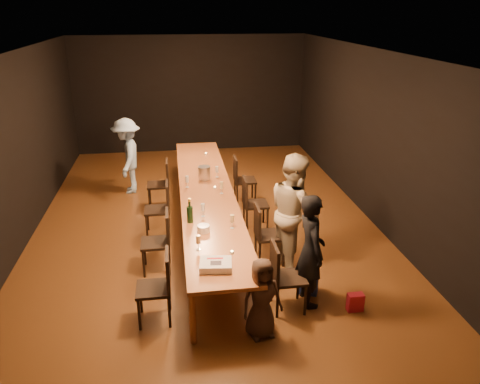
{
  "coord_description": "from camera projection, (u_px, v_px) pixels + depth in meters",
  "views": [
    {
      "loc": [
        -0.51,
        -7.37,
        3.68
      ],
      "look_at": [
        0.46,
        -0.76,
        1.0
      ],
      "focal_mm": 35.0,
      "sensor_mm": 36.0,
      "label": 1
    }
  ],
  "objects": [
    {
      "name": "ground",
      "position": [
        208.0,
        230.0,
        8.2
      ],
      "size": [
        10.0,
        10.0,
        0.0
      ],
      "primitive_type": "plane",
      "color": "#4E2813",
      "rests_on": "ground"
    },
    {
      "name": "room_shell",
      "position": [
        204.0,
        113.0,
        7.43
      ],
      "size": [
        6.04,
        10.04,
        3.02
      ],
      "color": "black",
      "rests_on": "ground"
    },
    {
      "name": "table",
      "position": [
        207.0,
        193.0,
        7.94
      ],
      "size": [
        0.9,
        6.0,
        0.75
      ],
      "color": "#99572C",
      "rests_on": "ground"
    },
    {
      "name": "chair_right_0",
      "position": [
        289.0,
        277.0,
        5.94
      ],
      "size": [
        0.42,
        0.42,
        0.93
      ],
      "primitive_type": null,
      "rotation": [
        0.0,
        0.0,
        -1.57
      ],
      "color": "black",
      "rests_on": "ground"
    },
    {
      "name": "chair_right_1",
      "position": [
        270.0,
        234.0,
        7.04
      ],
      "size": [
        0.42,
        0.42,
        0.93
      ],
      "primitive_type": null,
      "rotation": [
        0.0,
        0.0,
        -1.57
      ],
      "color": "black",
      "rests_on": "ground"
    },
    {
      "name": "chair_right_2",
      "position": [
        256.0,
        203.0,
        8.15
      ],
      "size": [
        0.42,
        0.42,
        0.93
      ],
      "primitive_type": null,
      "rotation": [
        0.0,
        0.0,
        -1.57
      ],
      "color": "black",
      "rests_on": "ground"
    },
    {
      "name": "chair_right_3",
      "position": [
        245.0,
        180.0,
        9.25
      ],
      "size": [
        0.42,
        0.42,
        0.93
      ],
      "primitive_type": null,
      "rotation": [
        0.0,
        0.0,
        -1.57
      ],
      "color": "black",
      "rests_on": "ground"
    },
    {
      "name": "chair_left_0",
      "position": [
        153.0,
        288.0,
        5.71
      ],
      "size": [
        0.42,
        0.42,
        0.93
      ],
      "primitive_type": null,
      "rotation": [
        0.0,
        0.0,
        1.57
      ],
      "color": "black",
      "rests_on": "ground"
    },
    {
      "name": "chair_left_1",
      "position": [
        155.0,
        242.0,
        6.81
      ],
      "size": [
        0.42,
        0.42,
        0.93
      ],
      "primitive_type": null,
      "rotation": [
        0.0,
        0.0,
        1.57
      ],
      "color": "black",
      "rests_on": "ground"
    },
    {
      "name": "chair_left_2",
      "position": [
        157.0,
        209.0,
        7.92
      ],
      "size": [
        0.42,
        0.42,
        0.93
      ],
      "primitive_type": null,
      "rotation": [
        0.0,
        0.0,
        1.57
      ],
      "color": "black",
      "rests_on": "ground"
    },
    {
      "name": "chair_left_3",
      "position": [
        158.0,
        184.0,
        9.02
      ],
      "size": [
        0.42,
        0.42,
        0.93
      ],
      "primitive_type": null,
      "rotation": [
        0.0,
        0.0,
        1.57
      ],
      "color": "black",
      "rests_on": "ground"
    },
    {
      "name": "woman_birthday",
      "position": [
        311.0,
        250.0,
        5.96
      ],
      "size": [
        0.4,
        0.58,
        1.53
      ],
      "primitive_type": "imported",
      "rotation": [
        0.0,
        0.0,
        1.63
      ],
      "color": "black",
      "rests_on": "ground"
    },
    {
      "name": "woman_tan",
      "position": [
        294.0,
        211.0,
        6.82
      ],
      "size": [
        0.79,
        0.95,
        1.76
      ],
      "primitive_type": "imported",
      "rotation": [
        0.0,
        0.0,
        1.73
      ],
      "color": "#BCAB8D",
      "rests_on": "ground"
    },
    {
      "name": "man_blue",
      "position": [
        128.0,
        156.0,
        9.64
      ],
      "size": [
        0.59,
        1.02,
        1.57
      ],
      "primitive_type": "imported",
      "rotation": [
        0.0,
        0.0,
        -1.58
      ],
      "color": "#93B8E4",
      "rests_on": "ground"
    },
    {
      "name": "child",
      "position": [
        262.0,
        298.0,
        5.44
      ],
      "size": [
        0.55,
        0.42,
        1.01
      ],
      "primitive_type": "imported",
      "rotation": [
        0.0,
        0.0,
        0.22
      ],
      "color": "#3F2D23",
      "rests_on": "ground"
    },
    {
      "name": "gift_bag_red",
      "position": [
        355.0,
        302.0,
        6.01
      ],
      "size": [
        0.21,
        0.11,
        0.24
      ],
      "primitive_type": "cube",
      "rotation": [
        0.0,
        0.0,
        -0.0
      ],
      "color": "red",
      "rests_on": "ground"
    },
    {
      "name": "gift_bag_blue",
      "position": [
        309.0,
        283.0,
        6.38
      ],
      "size": [
        0.3,
        0.26,
        0.31
      ],
      "primitive_type": "cube",
      "rotation": [
        0.0,
        0.0,
        -0.43
      ],
      "color": "#243D9D",
      "rests_on": "ground"
    },
    {
      "name": "birthday_cake",
      "position": [
        216.0,
        265.0,
        5.58
      ],
      "size": [
        0.41,
        0.35,
        0.09
      ],
      "rotation": [
        0.0,
        0.0,
        -0.12
      ],
      "color": "white",
      "rests_on": "table"
    },
    {
      "name": "plate_stack",
      "position": [
        203.0,
        229.0,
        6.47
      ],
      "size": [
        0.19,
        0.19,
        0.1
      ],
      "primitive_type": "cylinder",
      "rotation": [
        0.0,
        0.0,
        -0.11
      ],
      "color": "white",
      "rests_on": "table"
    },
    {
      "name": "champagne_bottle",
      "position": [
        190.0,
        211.0,
        6.71
      ],
      "size": [
        0.11,
        0.11,
        0.37
      ],
      "primitive_type": null,
      "rotation": [
        0.0,
        0.0,
        -0.36
      ],
      "color": "black",
      "rests_on": "table"
    },
    {
      "name": "ice_bucket",
      "position": [
        204.0,
        173.0,
        8.4
      ],
      "size": [
        0.29,
        0.29,
        0.24
      ],
      "primitive_type": "cylinder",
      "rotation": [
        0.0,
        0.0,
        -0.4
      ],
      "color": "#B6B6BB",
      "rests_on": "table"
    },
    {
      "name": "wineglass_0",
      "position": [
        198.0,
        243.0,
        5.98
      ],
      "size": [
        0.06,
        0.06,
        0.21
      ],
      "primitive_type": null,
      "color": "beige",
      "rests_on": "table"
    },
    {
      "name": "wineglass_1",
      "position": [
        232.0,
        222.0,
        6.56
      ],
      "size": [
        0.06,
        0.06,
        0.21
      ],
      "primitive_type": null,
      "color": "beige",
      "rests_on": "table"
    },
    {
      "name": "wineglass_2",
      "position": [
        203.0,
        210.0,
        6.92
      ],
      "size": [
        0.06,
        0.06,
        0.21
      ],
      "primitive_type": null,
      "color": "silver",
      "rests_on": "table"
    },
    {
      "name": "wineglass_3",
      "position": [
        221.0,
        188.0,
        7.78
      ],
      "size": [
        0.06,
        0.06,
        0.21
      ],
      "primitive_type": null,
      "color": "beige",
      "rests_on": "table"
    },
    {
      "name": "wineglass_4",
      "position": [
        187.0,
        182.0,
        8.04
      ],
      "size": [
        0.06,
        0.06,
        0.21
      ],
      "primitive_type": null,
      "color": "silver",
      "rests_on": "table"
    },
    {
      "name": "wineglass_5",
      "position": [
        217.0,
        172.0,
        8.52
      ],
      "size": [
        0.06,
        0.06,
        0.21
      ],
      "primitive_type": null,
      "color": "silver",
      "rests_on": "table"
    },
    {
      "name": "tealight_near",
      "position": [
        232.0,
        252.0,
        5.92
      ],
      "size": [
        0.05,
        0.05,
        0.03
      ],
      "primitive_type": "cylinder",
      "color": "#B2B7B2",
      "rests_on": "table"
    },
    {
      "name": "tealight_mid",
      "position": [
        215.0,
        188.0,
        8.02
      ],
      "size": [
        0.05,
        0.05,
        0.03
      ],
      "primitive_type": "cylinder",
      "color": "#B2B7B2",
      "rests_on": "table"
    },
    {
      "name": "tealight_far",
      "position": [
        206.0,
        154.0,
        9.85
      ],
      "size": [
        0.05,
        0.05,
        0.03
      ],
      "primitive_type": "cylinder",
      "color": "#B2B7B2",
      "rests_on": "table"
    }
  ]
}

